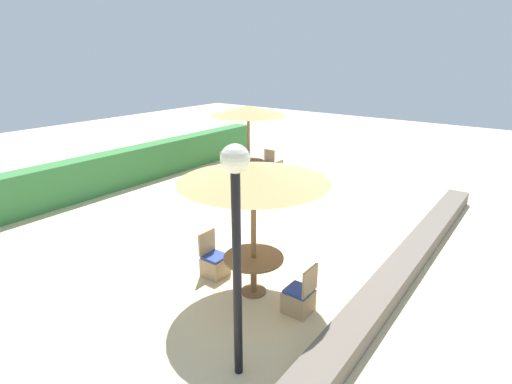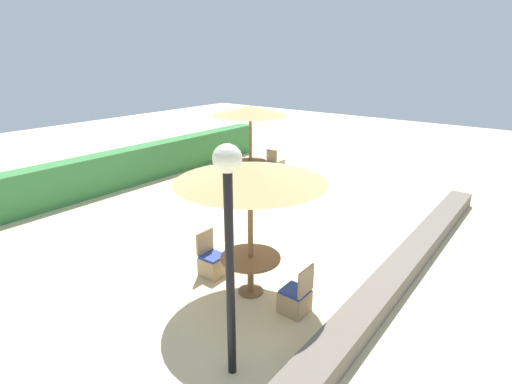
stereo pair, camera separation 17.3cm
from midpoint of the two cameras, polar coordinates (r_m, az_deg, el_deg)
name	(u,v)px [view 1 (the left image)]	position (r m, az deg, el deg)	size (l,w,h in m)	color
ground_plane	(275,229)	(10.39, 2.18, -5.34)	(40.00, 40.00, 0.00)	beige
hedge_row	(125,168)	(14.42, -18.56, 3.32)	(13.00, 0.70, 1.24)	#387A3D
stone_border	(407,261)	(9.05, 20.30, -9.26)	(10.00, 0.56, 0.37)	#6B6056
lamp_post	(236,220)	(4.97, -3.85, -4.07)	(0.36, 0.36, 3.32)	black
parasol_back_right	(248,111)	(13.73, -1.48, 11.52)	(2.58, 2.58, 2.66)	brown
round_table_back_right	(249,165)	(14.10, -1.42, 3.88)	(1.11, 1.11, 0.74)	brown
patio_chair_back_right_east	(266,168)	(14.95, 1.16, 3.46)	(0.46, 0.46, 0.93)	tan
patio_chair_back_right_north	(229,169)	(14.82, -4.28, 3.26)	(0.46, 0.46, 0.93)	tan
patio_chair_back_right_south	(274,179)	(13.60, 2.25, 1.84)	(0.46, 0.46, 0.93)	tan
patio_chair_back_right_west	(229,181)	(13.46, -4.28, 1.61)	(0.46, 0.46, 0.93)	tan
parasol_front_left	(253,173)	(6.86, -1.10, 2.69)	(2.67, 2.67, 2.54)	brown
round_table_front_left	(254,264)	(7.56, -1.02, -10.24)	(1.12, 1.12, 0.75)	brown
patio_chair_front_left_north	(215,263)	(8.32, -6.54, -10.10)	(0.46, 0.46, 0.93)	tan
patio_chair_front_left_south	(299,299)	(7.24, 5.50, -14.91)	(0.46, 0.46, 0.93)	tan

